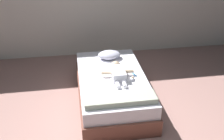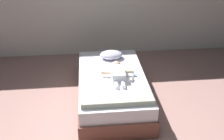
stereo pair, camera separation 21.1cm
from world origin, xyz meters
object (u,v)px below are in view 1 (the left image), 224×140
at_px(bed, 112,88).
at_px(baby, 118,72).
at_px(toothbrush, 134,74).
at_px(baby_bottle, 132,79).
at_px(pillow, 109,55).

relative_size(bed, baby, 2.95).
bearing_deg(toothbrush, bed, 177.18).
height_order(toothbrush, baby_bottle, baby_bottle).
bearing_deg(baby_bottle, bed, 146.20).
height_order(pillow, toothbrush, pillow).
bearing_deg(baby_bottle, baby, 143.08).
bearing_deg(pillow, bed, -94.19).
xyz_separation_m(bed, pillow, (0.05, 0.62, 0.32)).
xyz_separation_m(pillow, toothbrush, (0.31, -0.63, -0.06)).
height_order(baby, toothbrush, baby).
bearing_deg(baby_bottle, pillow, 106.85).
bearing_deg(toothbrush, baby_bottle, -109.45).
height_order(pillow, baby, baby).
bearing_deg(toothbrush, pillow, 115.93).
bearing_deg(baby_bottle, toothbrush, 70.55).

